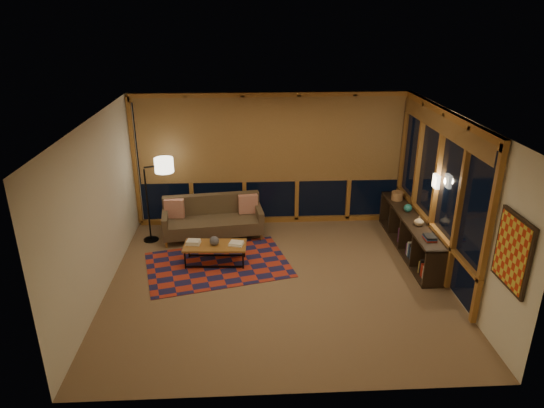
{
  "coord_description": "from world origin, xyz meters",
  "views": [
    {
      "loc": [
        -0.47,
        -6.9,
        4.18
      ],
      "look_at": [
        -0.08,
        0.43,
        1.21
      ],
      "focal_mm": 32.0,
      "sensor_mm": 36.0,
      "label": 1
    }
  ],
  "objects_px": {
    "sofa": "(213,219)",
    "coffee_table": "(215,254)",
    "bookshelf": "(410,234)",
    "floor_lamp": "(147,201)"
  },
  "relations": [
    {
      "from": "sofa",
      "to": "coffee_table",
      "type": "relative_size",
      "value": 1.75
    },
    {
      "from": "coffee_table",
      "to": "bookshelf",
      "type": "bearing_deg",
      "value": 7.83
    },
    {
      "from": "sofa",
      "to": "coffee_table",
      "type": "bearing_deg",
      "value": -91.78
    },
    {
      "from": "sofa",
      "to": "floor_lamp",
      "type": "bearing_deg",
      "value": 176.89
    },
    {
      "from": "sofa",
      "to": "coffee_table",
      "type": "distance_m",
      "value": 1.1
    },
    {
      "from": "sofa",
      "to": "floor_lamp",
      "type": "height_order",
      "value": "floor_lamp"
    },
    {
      "from": "bookshelf",
      "to": "coffee_table",
      "type": "bearing_deg",
      "value": -175.07
    },
    {
      "from": "sofa",
      "to": "bookshelf",
      "type": "xyz_separation_m",
      "value": [
        3.65,
        -0.77,
        -0.05
      ]
    },
    {
      "from": "coffee_table",
      "to": "bookshelf",
      "type": "distance_m",
      "value": 3.57
    },
    {
      "from": "sofa",
      "to": "bookshelf",
      "type": "distance_m",
      "value": 3.73
    }
  ]
}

